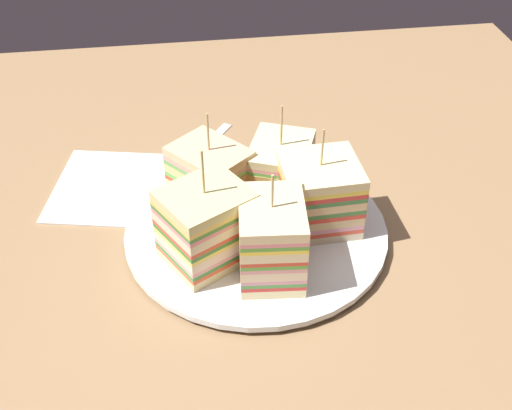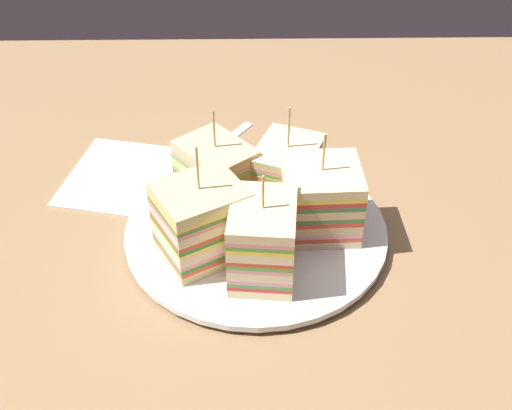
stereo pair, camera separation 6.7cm
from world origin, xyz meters
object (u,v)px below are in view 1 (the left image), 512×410
sandwich_wedge_3 (207,226)px  chip_pile (265,213)px  napkin (109,186)px  sandwich_wedge_1 (280,169)px  sandwich_wedge_0 (319,197)px  plate (256,230)px  spoon (186,163)px  sandwich_wedge_2 (211,177)px  sandwich_wedge_4 (271,239)px

sandwich_wedge_3 → chip_pile: sandwich_wedge_3 is taller
chip_pile → napkin: (-10.32, -16.97, -2.27)cm
sandwich_wedge_1 → sandwich_wedge_0: bearing=48.8°
plate → chip_pile: bearing=122.8°
chip_pile → spoon: bearing=-150.5°
plate → chip_pile: (-0.66, 1.02, 1.76)cm
sandwich_wedge_2 → plate: bearing=0.3°
sandwich_wedge_0 → napkin: size_ratio=0.82×
sandwich_wedge_0 → sandwich_wedge_4: size_ratio=1.00×
sandwich_wedge_0 → sandwich_wedge_1: 6.74cm
sandwich_wedge_0 → sandwich_wedge_1: sandwich_wedge_0 is taller
sandwich_wedge_1 → sandwich_wedge_3: 12.89cm
sandwich_wedge_0 → sandwich_wedge_3: bearing=13.4°
plate → sandwich_wedge_2: size_ratio=2.46×
plate → napkin: plate is taller
napkin → sandwich_wedge_2: bearing=63.0°
sandwich_wedge_2 → sandwich_wedge_3: sandwich_wedge_3 is taller
sandwich_wedge_4 → sandwich_wedge_2: bearing=27.8°
sandwich_wedge_1 → sandwich_wedge_3: sandwich_wedge_3 is taller
sandwich_wedge_3 → sandwich_wedge_1: bearing=16.8°
plate → sandwich_wedge_0: 7.79cm
sandwich_wedge_4 → napkin: bearing=48.6°
plate → chip_pile: size_ratio=4.04×
sandwich_wedge_2 → napkin: sandwich_wedge_2 is taller
sandwich_wedge_3 → spoon: 18.63cm
sandwich_wedge_2 → napkin: size_ratio=0.80×
sandwich_wedge_3 → napkin: 18.81cm
sandwich_wedge_4 → chip_pile: sandwich_wedge_4 is taller
sandwich_wedge_0 → spoon: size_ratio=0.90×
plate → spoon: 15.66cm
napkin → sandwich_wedge_4: bearing=43.2°
sandwich_wedge_0 → sandwich_wedge_2: size_ratio=1.02×
sandwich_wedge_3 → sandwich_wedge_4: bearing=-54.8°
plate → spoon: (-14.19, -6.62, -0.35)cm
sandwich_wedge_3 → chip_pile: 8.26cm
plate → sandwich_wedge_0: (0.45, 6.55, 4.19)cm
sandwich_wedge_1 → spoon: sandwich_wedge_1 is taller
sandwich_wedge_0 → spoon: sandwich_wedge_0 is taller
plate → sandwich_wedge_0: sandwich_wedge_0 is taller
napkin → plate: bearing=55.5°
sandwich_wedge_3 → spoon: bearing=64.4°
sandwich_wedge_0 → sandwich_wedge_3: (3.30, -11.94, 0.34)cm
sandwich_wedge_3 → spoon: (-17.94, -1.24, -4.87)cm
sandwich_wedge_1 → plate: bearing=-10.4°
sandwich_wedge_1 → chip_pile: sandwich_wedge_1 is taller
sandwich_wedge_4 → sandwich_wedge_1: bearing=-8.4°
plate → sandwich_wedge_3: 7.97cm
sandwich_wedge_3 → spoon: size_ratio=1.00×
sandwich_wedge_1 → sandwich_wedge_2: 7.75cm
sandwich_wedge_4 → chip_pile: (-7.20, 0.50, -2.71)cm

